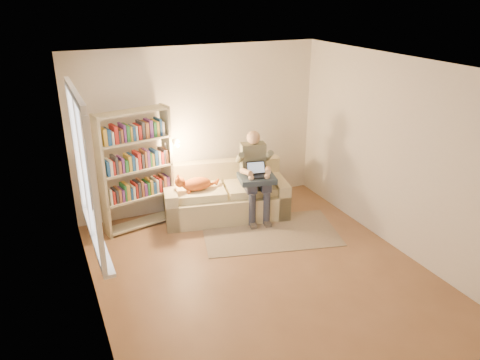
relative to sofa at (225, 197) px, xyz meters
name	(u,v)px	position (x,y,z in m)	size (l,w,h in m)	color
floor	(261,272)	(-0.21, -1.74, -0.30)	(4.50, 4.50, 0.00)	brown
ceiling	(266,66)	(-0.21, -1.74, 2.30)	(4.00, 4.50, 0.02)	white
wall_left	(87,209)	(-2.21, -1.74, 1.00)	(0.02, 4.50, 2.60)	silver
wall_right	(397,155)	(1.79, -1.74, 1.00)	(0.02, 4.50, 2.60)	silver
wall_back	(199,130)	(-0.21, 0.51, 1.00)	(4.00, 0.02, 2.60)	silver
wall_front	(395,279)	(-0.21, -3.99, 1.00)	(4.00, 0.02, 2.60)	silver
window	(89,194)	(-2.16, -1.54, 1.08)	(0.12, 1.52, 1.69)	white
sofa	(225,197)	(0.00, 0.00, 0.00)	(2.05, 1.24, 0.81)	#C3B78A
person	(255,170)	(0.41, -0.24, 0.48)	(0.48, 0.66, 1.37)	slate
cat	(196,184)	(-0.48, -0.02, 0.33)	(0.69, 0.32, 0.25)	orange
blanket	(255,178)	(0.36, -0.36, 0.40)	(0.54, 0.44, 0.08)	#263544
laptop	(255,172)	(0.36, -0.35, 0.49)	(0.33, 0.32, 0.23)	black
bookshelf	(136,164)	(-1.32, 0.16, 0.71)	(1.24, 0.49, 1.81)	#B9B08B
rug	(270,232)	(0.38, -0.84, -0.29)	(1.97, 1.16, 0.01)	gray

